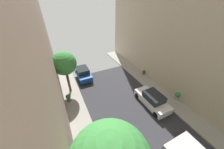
{
  "coord_description": "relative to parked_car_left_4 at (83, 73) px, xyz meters",
  "views": [
    {
      "loc": [
        -5.55,
        -0.11,
        10.29
      ],
      "look_at": [
        1.12,
        13.48,
        0.5
      ],
      "focal_mm": 19.58,
      "sensor_mm": 36.0,
      "label": 1
    }
  ],
  "objects": [
    {
      "name": "potted_plant_1",
      "position": [
        8.49,
        -9.55,
        -0.07
      ],
      "size": [
        0.58,
        0.58,
        0.91
      ],
      "color": "#B2A899",
      "rests_on": "sidewalk_right"
    },
    {
      "name": "parked_car_right_2",
      "position": [
        5.4,
        -8.81,
        0.0
      ],
      "size": [
        1.78,
        4.2,
        1.57
      ],
      "color": "white",
      "rests_on": "ground"
    },
    {
      "name": "potted_plant_5",
      "position": [
        -2.8,
        -4.33,
        -0.07
      ],
      "size": [
        0.54,
        0.54,
        0.92
      ],
      "color": "slate",
      "rests_on": "sidewalk_left"
    },
    {
      "name": "street_tree_0",
      "position": [
        -2.32,
        -2.54,
        3.29
      ],
      "size": [
        2.68,
        2.68,
        5.23
      ],
      "color": "brown",
      "rests_on": "sidewalk_left"
    },
    {
      "name": "potted_plant_0",
      "position": [
        8.41,
        -3.61,
        -0.2
      ],
      "size": [
        0.43,
        0.43,
        0.7
      ],
      "color": "brown",
      "rests_on": "sidewalk_right"
    },
    {
      "name": "parked_car_left_4",
      "position": [
        0.0,
        0.0,
        0.0
      ],
      "size": [
        1.78,
        4.2,
        1.57
      ],
      "color": "#194799",
      "rests_on": "ground"
    }
  ]
}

